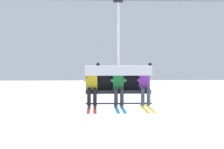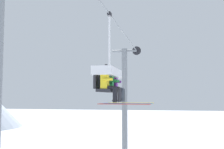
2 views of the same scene
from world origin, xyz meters
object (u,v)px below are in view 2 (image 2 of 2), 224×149
(skier_green, at_px, (113,85))
(lift_tower_far, at_px, (125,109))
(skier_purple, at_px, (117,85))
(chairlift_chair, at_px, (107,76))
(skier_yellow, at_px, (108,83))

(skier_green, bearing_deg, lift_tower_far, 6.43)
(skier_green, distance_m, skier_purple, 0.80)
(lift_tower_far, xyz_separation_m, chairlift_chair, (-8.26, -0.71, 1.55))
(skier_yellow, xyz_separation_m, skier_green, (0.80, -0.01, -0.02))
(skier_yellow, height_order, skier_green, skier_yellow)
(skier_green, relative_size, skier_purple, 1.00)
(chairlift_chair, distance_m, skier_purple, 0.88)
(chairlift_chair, relative_size, skier_green, 1.88)
(lift_tower_far, xyz_separation_m, skier_purple, (-7.45, -0.92, 1.26))
(skier_purple, bearing_deg, chairlift_chair, 165.08)
(lift_tower_far, distance_m, skier_purple, 7.62)
(lift_tower_far, height_order, skier_yellow, lift_tower_far)
(lift_tower_far, distance_m, chairlift_chair, 8.43)
(skier_purple, bearing_deg, skier_yellow, 180.00)
(skier_yellow, relative_size, skier_purple, 1.00)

